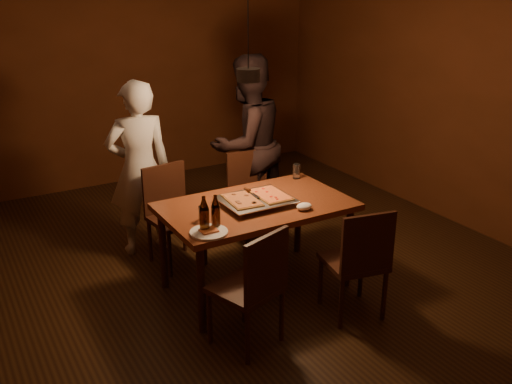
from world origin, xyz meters
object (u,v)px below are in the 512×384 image
plate_slice (209,232)px  diner_dark (247,144)px  chair_far_right (252,189)px  diner_white (139,169)px  chair_far_left (171,206)px  beer_bottle_b (216,211)px  dining_table (256,212)px  chair_near_right (360,254)px  pizza_tray (256,201)px  beer_bottle_a (204,214)px  pendant_lamp (248,74)px  chair_near_left (255,279)px

plate_slice → diner_dark: (1.12, 1.44, 0.13)m
chair_far_right → diner_white: (-0.99, 0.34, 0.28)m
chair_far_left → beer_bottle_b: bearing=79.1°
dining_table → diner_dark: size_ratio=0.85×
chair_near_right → pizza_tray: chair_near_right is taller
beer_bottle_a → diner_white: (0.02, 1.42, -0.07)m
diner_dark → pendant_lamp: pendant_lamp is taller
pizza_tray → beer_bottle_a: size_ratio=2.05×
pizza_tray → beer_bottle_a: (-0.58, -0.27, 0.11)m
beer_bottle_a → pendant_lamp: (0.61, 0.43, 0.88)m
plate_slice → pendant_lamp: bearing=38.6°
plate_slice → beer_bottle_b: bearing=37.1°
beer_bottle_a → pendant_lamp: size_ratio=0.24×
beer_bottle_a → beer_bottle_b: beer_bottle_a is taller
chair_near_right → pizza_tray: bearing=130.0°
pizza_tray → plate_slice: pizza_tray is taller
beer_bottle_a → diner_dark: bearing=51.0°
chair_near_left → dining_table: bearing=40.8°
dining_table → pendant_lamp: size_ratio=1.36×
chair_far_left → plate_slice: (-0.16, -1.12, 0.22)m
plate_slice → diner_white: (0.00, 1.46, 0.05)m
pizza_tray → chair_near_left: bearing=-119.6°
beer_bottle_a → beer_bottle_b: 0.11m
dining_table → diner_white: diner_white is taller
chair_near_right → diner_dark: bearing=97.4°
chair_near_left → chair_near_right: size_ratio=1.08×
beer_bottle_b → plate_slice: (-0.09, -0.07, -0.11)m
chair_far_left → diner_white: diner_white is taller
diner_white → pendant_lamp: pendant_lamp is taller
chair_near_right → beer_bottle_b: size_ratio=1.99×
dining_table → diner_dark: bearing=63.8°
chair_far_right → beer_bottle_b: (-0.90, -1.05, 0.34)m
diner_dark → diner_white: bearing=-14.0°
pizza_tray → chair_far_right: bearing=63.5°
chair_far_left → beer_bottle_a: 1.15m
chair_near_left → chair_near_right: (0.86, -0.07, 0.00)m
pendant_lamp → dining_table: bearing=-98.0°
pendant_lamp → chair_near_right: bearing=-66.8°
chair_near_left → diner_white: bearing=75.8°
chair_far_right → chair_near_right: same height
pizza_tray → diner_dark: 1.26m
diner_white → plate_slice: bearing=94.9°
diner_dark → dining_table: bearing=50.9°
chair_near_right → chair_far_right: bearing=101.5°
dining_table → chair_far_left: bearing=117.4°
diner_white → pendant_lamp: bearing=125.9°
chair_far_left → diner_white: bearing=-73.1°
chair_near_right → pendant_lamp: size_ratio=0.45×
diner_white → chair_far_left: bearing=119.3°
chair_near_right → diner_white: 2.19m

